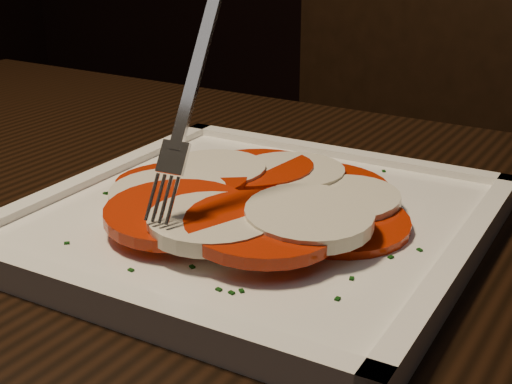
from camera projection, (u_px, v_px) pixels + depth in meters
The scene contains 5 objects.
table at pixel (143, 359), 0.53m from camera, with size 1.26×0.89×0.75m.
chair at pixel (359, 192), 1.17m from camera, with size 0.53×0.53×0.93m.
plate at pixel (256, 222), 0.50m from camera, with size 0.30×0.30×0.01m, color white.
caprese_salad at pixel (256, 197), 0.50m from camera, with size 0.24×0.27×0.03m.
fork at pixel (200, 87), 0.45m from camera, with size 0.04×0.09×0.14m, color white, non-canonical shape.
Camera 1 is at (0.50, -0.18, 0.96)m, focal length 50.00 mm.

